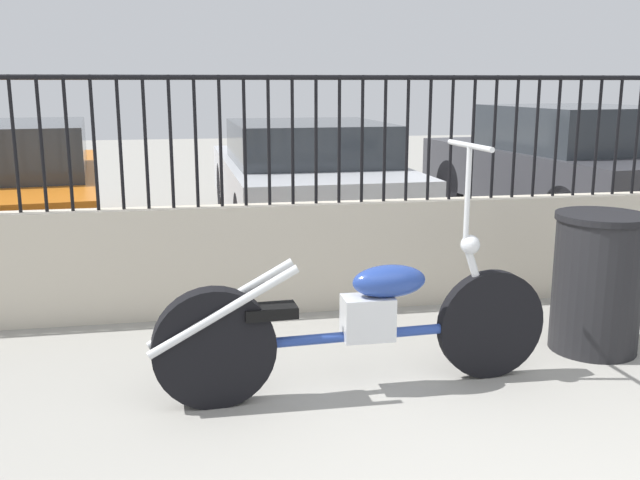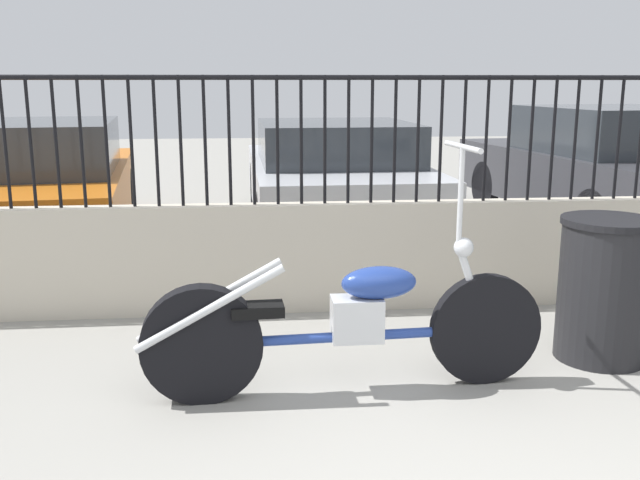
% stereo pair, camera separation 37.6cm
% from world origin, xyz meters
% --- Properties ---
extents(low_wall, '(10.64, 0.18, 0.81)m').
position_xyz_m(low_wall, '(0.00, 3.18, 0.40)').
color(low_wall, beige).
rests_on(low_wall, ground_plane).
extents(fence_railing, '(10.64, 0.04, 0.92)m').
position_xyz_m(fence_railing, '(0.00, 3.18, 1.40)').
color(fence_railing, black).
rests_on(fence_railing, low_wall).
extents(motorcycle_blue, '(2.25, 0.52, 1.37)m').
position_xyz_m(motorcycle_blue, '(-0.58, 1.69, 0.39)').
color(motorcycle_blue, black).
rests_on(motorcycle_blue, ground_plane).
extents(trash_bin, '(0.57, 0.57, 0.89)m').
position_xyz_m(trash_bin, '(1.17, 2.02, 0.45)').
color(trash_bin, black).
rests_on(trash_bin, ground_plane).
extents(car_orange, '(2.25, 4.47, 1.30)m').
position_xyz_m(car_orange, '(-3.15, 5.52, 0.66)').
color(car_orange, black).
rests_on(car_orange, ground_plane).
extents(car_silver, '(1.93, 4.18, 1.25)m').
position_xyz_m(car_silver, '(-0.01, 6.17, 0.64)').
color(car_silver, black).
rests_on(car_silver, ground_plane).
extents(car_dark_grey, '(2.35, 4.28, 1.40)m').
position_xyz_m(car_dark_grey, '(3.22, 6.07, 0.70)').
color(car_dark_grey, black).
rests_on(car_dark_grey, ground_plane).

